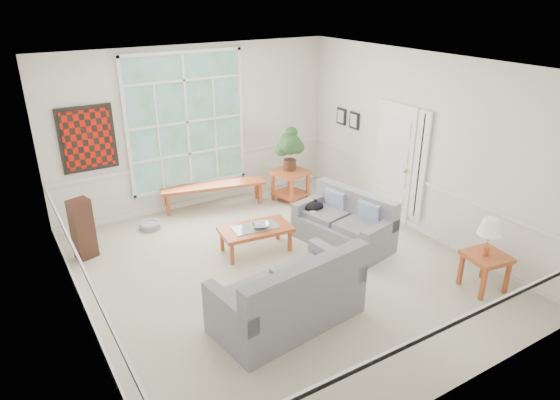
% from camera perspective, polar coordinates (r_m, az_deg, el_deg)
% --- Properties ---
extents(floor, '(5.50, 6.00, 0.01)m').
position_cam_1_polar(floor, '(7.57, 0.15, -8.03)').
color(floor, '#B2AC96').
rests_on(floor, ground).
extents(ceiling, '(5.50, 6.00, 0.02)m').
position_cam_1_polar(ceiling, '(6.53, 0.17, 15.11)').
color(ceiling, white).
rests_on(ceiling, ground).
extents(wall_back, '(5.50, 0.02, 3.00)m').
position_cam_1_polar(wall_back, '(9.47, -9.50, 8.13)').
color(wall_back, silver).
rests_on(wall_back, ground).
extents(wall_front, '(5.50, 0.02, 3.00)m').
position_cam_1_polar(wall_front, '(4.87, 19.21, -8.14)').
color(wall_front, silver).
rests_on(wall_front, ground).
extents(wall_left, '(0.02, 6.00, 3.00)m').
position_cam_1_polar(wall_left, '(6.05, -22.62, -2.31)').
color(wall_left, silver).
rests_on(wall_left, ground).
extents(wall_right, '(0.02, 6.00, 3.00)m').
position_cam_1_polar(wall_right, '(8.60, 16.05, 5.97)').
color(wall_right, silver).
rests_on(wall_right, ground).
extents(window_back, '(2.30, 0.08, 2.40)m').
position_cam_1_polar(window_back, '(9.33, -10.61, 8.77)').
color(window_back, white).
rests_on(window_back, wall_back).
extents(entry_door, '(0.08, 0.90, 2.10)m').
position_cam_1_polar(entry_door, '(9.10, 12.84, 4.26)').
color(entry_door, white).
rests_on(entry_door, floor).
extents(door_sidelight, '(0.08, 0.26, 1.90)m').
position_cam_1_polar(door_sidelight, '(8.66, 15.76, 3.67)').
color(door_sidelight, white).
rests_on(door_sidelight, wall_right).
extents(wall_art, '(0.90, 0.06, 1.10)m').
position_cam_1_polar(wall_art, '(8.89, -21.14, 6.53)').
color(wall_art, maroon).
rests_on(wall_art, wall_back).
extents(wall_frame_near, '(0.04, 0.26, 0.32)m').
position_cam_1_polar(wall_frame_near, '(9.77, 8.44, 8.97)').
color(wall_frame_near, black).
rests_on(wall_frame_near, wall_right).
extents(wall_frame_far, '(0.04, 0.26, 0.32)m').
position_cam_1_polar(wall_frame_far, '(10.07, 6.98, 9.47)').
color(wall_frame_far, black).
rests_on(wall_frame_far, wall_right).
extents(loveseat_right, '(1.15, 1.73, 0.86)m').
position_cam_1_polar(loveseat_right, '(8.16, 7.27, -2.30)').
color(loveseat_right, slate).
rests_on(loveseat_right, floor).
extents(loveseat_front, '(1.96, 1.18, 1.00)m').
position_cam_1_polar(loveseat_front, '(6.26, 0.78, -9.91)').
color(loveseat_front, slate).
rests_on(loveseat_front, floor).
extents(coffee_table, '(1.18, 0.74, 0.42)m').
position_cam_1_polar(coffee_table, '(7.99, -2.78, -4.50)').
color(coffee_table, '#AA4822').
rests_on(coffee_table, floor).
extents(pewter_bowl, '(0.47, 0.47, 0.09)m').
position_cam_1_polar(pewter_bowl, '(7.87, -2.31, -2.88)').
color(pewter_bowl, '#A0A0A6').
rests_on(pewter_bowl, coffee_table).
extents(window_bench, '(2.01, 0.83, 0.46)m').
position_cam_1_polar(window_bench, '(9.62, -7.56, 0.47)').
color(window_bench, '#AA4822').
rests_on(window_bench, floor).
extents(end_table, '(0.76, 0.76, 0.61)m').
position_cam_1_polar(end_table, '(9.84, 1.20, 1.68)').
color(end_table, '#AA4822').
rests_on(end_table, floor).
extents(houseplant, '(0.69, 0.69, 0.85)m').
position_cam_1_polar(houseplant, '(9.64, 1.14, 5.82)').
color(houseplant, '#2B4E27').
rests_on(houseplant, end_table).
extents(side_table, '(0.60, 0.60, 0.54)m').
position_cam_1_polar(side_table, '(7.56, 22.28, -7.58)').
color(side_table, '#AA4822').
rests_on(side_table, floor).
extents(table_lamp, '(0.42, 0.42, 0.55)m').
position_cam_1_polar(table_lamp, '(7.30, 22.72, -3.93)').
color(table_lamp, white).
rests_on(table_lamp, side_table).
extents(pet_bed, '(0.46, 0.46, 0.11)m').
position_cam_1_polar(pet_bed, '(9.06, -14.64, -2.82)').
color(pet_bed, gray).
rests_on(pet_bed, floor).
extents(floor_speaker, '(0.36, 0.32, 0.97)m').
position_cam_1_polar(floor_speaker, '(8.27, -21.63, -3.08)').
color(floor_speaker, '#3D2016').
rests_on(floor_speaker, floor).
extents(cat, '(0.42, 0.36, 0.16)m').
position_cam_1_polar(cat, '(8.38, 3.93, -0.75)').
color(cat, black).
rests_on(cat, loveseat_right).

